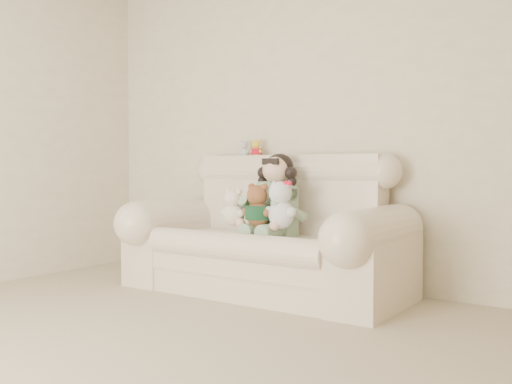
{
  "coord_description": "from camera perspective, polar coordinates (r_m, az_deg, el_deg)",
  "views": [
    {
      "loc": [
        2.05,
        -1.5,
        0.92
      ],
      "look_at": [
        -0.28,
        1.9,
        0.75
      ],
      "focal_mm": 40.12,
      "sensor_mm": 36.0,
      "label": 1
    }
  ],
  "objects": [
    {
      "name": "grey_mini_plush",
      "position": [
        4.78,
        -1.16,
        4.44
      ],
      "size": [
        0.12,
        0.11,
        0.17
      ],
      "primitive_type": null,
      "rotation": [
        0.0,
        0.0,
        -0.26
      ],
      "color": "silver",
      "rests_on": "sofa"
    },
    {
      "name": "brown_teddy",
      "position": [
        4.09,
        0.19,
        -0.93
      ],
      "size": [
        0.25,
        0.2,
        0.37
      ],
      "primitive_type": null,
      "rotation": [
        0.0,
        0.0,
        -0.09
      ],
      "color": "brown",
      "rests_on": "sofa"
    },
    {
      "name": "cream_teddy",
      "position": [
        4.2,
        -2.22,
        -1.19
      ],
      "size": [
        0.25,
        0.22,
        0.32
      ],
      "primitive_type": null,
      "rotation": [
        0.0,
        0.0,
        0.34
      ],
      "color": "white",
      "rests_on": "sofa"
    },
    {
      "name": "sofa",
      "position": [
        4.23,
        0.77,
        -3.14
      ],
      "size": [
        2.1,
        0.95,
        1.03
      ],
      "primitive_type": null,
      "color": "beige",
      "rests_on": "floor"
    },
    {
      "name": "yellow_mini_bear",
      "position": [
        4.72,
        0.07,
        4.51
      ],
      "size": [
        0.12,
        0.1,
        0.17
      ],
      "primitive_type": null,
      "rotation": [
        0.0,
        0.0,
        -0.14
      ],
      "color": "yellow",
      "rests_on": "sofa"
    },
    {
      "name": "white_cat",
      "position": [
        4.01,
        2.51,
        -0.77
      ],
      "size": [
        0.32,
        0.29,
        0.4
      ],
      "primitive_type": null,
      "rotation": [
        0.0,
        0.0,
        -0.41
      ],
      "color": "silver",
      "rests_on": "sofa"
    },
    {
      "name": "seated_child",
      "position": [
        4.25,
        2.02,
        -0.18
      ],
      "size": [
        0.38,
        0.46,
        0.62
      ],
      "primitive_type": null,
      "rotation": [
        0.0,
        0.0,
        0.01
      ],
      "color": "#337B38",
      "rests_on": "sofa"
    },
    {
      "name": "wall_back",
      "position": [
        4.52,
        7.41,
        7.17
      ],
      "size": [
        4.5,
        0.0,
        4.5
      ],
      "primitive_type": "plane",
      "rotation": [
        1.57,
        0.0,
        0.0
      ],
      "color": "beige",
      "rests_on": "ground"
    },
    {
      "name": "floor",
      "position": [
        2.71,
        -18.99,
        -17.66
      ],
      "size": [
        5.0,
        5.0,
        0.0
      ],
      "primitive_type": "plane",
      "color": "tan",
      "rests_on": "ground"
    }
  ]
}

